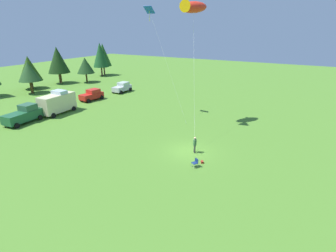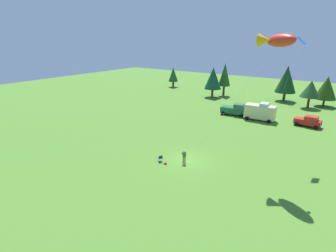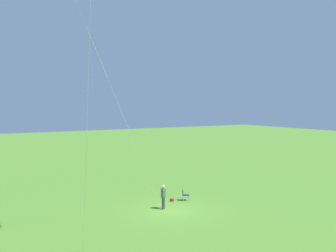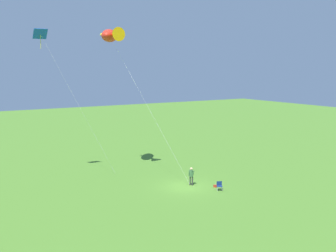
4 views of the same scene
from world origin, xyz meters
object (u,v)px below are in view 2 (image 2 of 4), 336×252
object	(u,v)px
person_kite_flyer	(184,155)
truck_green_flatbed	(235,110)
kite_diamond_blue	(300,43)
backpack_on_grass	(165,163)
car_red_sedan	(308,121)
folding_chair	(160,158)
van_camper_beige	(260,112)
kite_large_fish	(277,40)

from	to	relation	value
person_kite_flyer	truck_green_flatbed	bearing A→B (deg)	-32.32
person_kite_flyer	kite_diamond_blue	bearing A→B (deg)	-79.02
person_kite_flyer	kite_diamond_blue	distance (m)	19.40
backpack_on_grass	car_red_sedan	distance (m)	28.61
car_red_sedan	kite_diamond_blue	xyz separation A→B (m)	(-1.06, -13.32, 13.04)
folding_chair	van_camper_beige	size ratio (longest dim) A/B	0.15
van_camper_beige	folding_chair	bearing A→B (deg)	-104.17
truck_green_flatbed	kite_diamond_blue	size ratio (longest dim) A/B	0.35
truck_green_flatbed	backpack_on_grass	bearing A→B (deg)	-92.65
van_camper_beige	kite_diamond_blue	size ratio (longest dim) A/B	0.37
backpack_on_grass	kite_diamond_blue	world-z (taller)	kite_diamond_blue
backpack_on_grass	folding_chair	bearing A→B (deg)	163.73
backpack_on_grass	kite_diamond_blue	distance (m)	21.73
truck_green_flatbed	person_kite_flyer	bearing A→B (deg)	-88.44
person_kite_flyer	kite_large_fish	bearing A→B (deg)	-100.18
car_red_sedan	kite_diamond_blue	size ratio (longest dim) A/B	0.29
van_camper_beige	person_kite_flyer	bearing A→B (deg)	-98.38
folding_chair	backpack_on_grass	world-z (taller)	folding_chair
kite_large_fish	car_red_sedan	bearing A→B (deg)	83.55
backpack_on_grass	van_camper_beige	size ratio (longest dim) A/B	0.06
kite_diamond_blue	truck_green_flatbed	bearing A→B (deg)	133.29
van_camper_beige	kite_large_fish	xyz separation A→B (m)	(5.79, -18.91, 12.73)
truck_green_flatbed	van_camper_beige	bearing A→B (deg)	-11.62
van_camper_beige	backpack_on_grass	bearing A→B (deg)	-101.90
person_kite_flyer	van_camper_beige	size ratio (longest dim) A/B	0.32
kite_diamond_blue	folding_chair	bearing A→B (deg)	-134.01
backpack_on_grass	van_camper_beige	bearing A→B (deg)	80.94
folding_chair	truck_green_flatbed	bearing A→B (deg)	-59.21
kite_diamond_blue	van_camper_beige	bearing A→B (deg)	119.64
kite_large_fish	kite_diamond_blue	distance (m)	6.74
folding_chair	van_camper_beige	distance (m)	25.15
person_kite_flyer	truck_green_flatbed	world-z (taller)	truck_green_flatbed
van_camper_beige	kite_diamond_blue	distance (m)	18.77
folding_chair	kite_diamond_blue	distance (m)	21.84
van_camper_beige	car_red_sedan	world-z (taller)	van_camper_beige
van_camper_beige	kite_large_fish	bearing A→B (deg)	-75.80
backpack_on_grass	van_camper_beige	distance (m)	25.28
folding_chair	car_red_sedan	xyz separation A→B (m)	(12.99, 25.67, 0.46)
van_camper_beige	kite_large_fish	world-z (taller)	kite_large_fish
truck_green_flatbed	kite_diamond_blue	world-z (taller)	kite_diamond_blue
van_camper_beige	truck_green_flatbed	bearing A→B (deg)	170.78
person_kite_flyer	car_red_sedan	bearing A→B (deg)	-62.04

